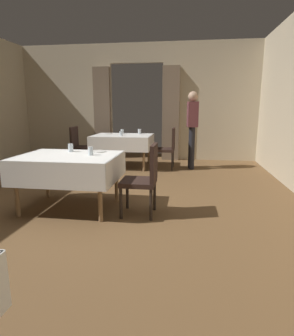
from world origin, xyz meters
TOP-DOWN VIEW (x-y plane):
  - ground at (0.00, 0.00)m, footprint 10.08×10.08m
  - wall_back at (0.00, 4.18)m, footprint 6.40×0.27m
  - dining_table_mid at (-0.20, 0.09)m, footprint 1.33×1.03m
  - dining_table_far at (-0.11, 2.94)m, footprint 1.35×1.03m
  - chair_mid_right at (0.86, -0.01)m, footprint 0.44×0.44m
  - chair_far_left at (-1.17, 2.93)m, footprint 0.44×0.44m
  - chair_far_right at (0.95, 2.87)m, footprint 0.44×0.44m
  - plate_mid_a at (0.11, 0.42)m, footprint 0.23×0.23m
  - glass_mid_b at (0.10, 0.13)m, footprint 0.07×0.07m
  - glass_mid_c at (-0.28, 0.37)m, footprint 0.07×0.07m
  - glass_far_a at (-0.21, 3.31)m, footprint 0.07×0.07m
  - plate_far_b at (-0.53, 3.18)m, footprint 0.19×0.19m
  - glass_far_c at (0.23, 3.27)m, footprint 0.08×0.08m
  - glass_far_d at (-0.11, 2.76)m, footprint 0.07×0.07m
  - person_waiter_by_doorway at (1.47, 3.00)m, footprint 0.26×0.38m

SIDE VIEW (x-z plane):
  - ground at x=0.00m, z-range 0.00..0.00m
  - chair_mid_right at x=0.86m, z-range 0.05..0.98m
  - chair_far_left at x=-1.17m, z-range 0.05..0.98m
  - chair_far_right at x=0.95m, z-range 0.05..0.98m
  - dining_table_mid at x=-0.20m, z-range 0.27..1.02m
  - dining_table_far at x=-0.11m, z-range 0.27..1.02m
  - plate_mid_a at x=0.11m, z-range 0.75..0.76m
  - plate_far_b at x=-0.53m, z-range 0.75..0.76m
  - glass_far_d at x=-0.11m, z-range 0.75..0.85m
  - glass_far_a at x=-0.21m, z-range 0.75..0.85m
  - glass_mid_b at x=0.10m, z-range 0.75..0.86m
  - glass_mid_c at x=-0.28m, z-range 0.75..0.87m
  - glass_far_c at x=0.23m, z-range 0.75..0.87m
  - person_waiter_by_doorway at x=1.47m, z-range 0.16..1.88m
  - wall_back at x=0.00m, z-range 0.01..3.01m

